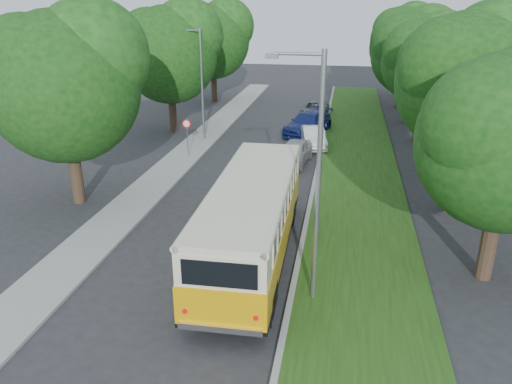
% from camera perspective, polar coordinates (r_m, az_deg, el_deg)
% --- Properties ---
extents(ground, '(120.00, 120.00, 0.00)m').
position_cam_1_polar(ground, '(19.67, -5.66, -6.99)').
color(ground, '#29292B').
rests_on(ground, ground).
extents(curb, '(0.20, 70.00, 0.15)m').
position_cam_1_polar(curb, '(23.55, 6.10, -1.88)').
color(curb, gray).
rests_on(curb, ground).
extents(grass_verge, '(4.50, 70.00, 0.13)m').
position_cam_1_polar(grass_verge, '(23.53, 11.81, -2.27)').
color(grass_verge, '#234412').
rests_on(grass_verge, ground).
extents(sidewalk, '(2.20, 70.00, 0.12)m').
position_cam_1_polar(sidewalk, '(25.45, -13.10, -0.56)').
color(sidewalk, gray).
rests_on(sidewalk, ground).
extents(treeline, '(24.27, 41.91, 9.46)m').
position_cam_1_polar(treeline, '(34.84, 7.45, 15.56)').
color(treeline, '#332319').
rests_on(treeline, ground).
extents(lamppost_near, '(1.71, 0.16, 8.00)m').
position_cam_1_polar(lamppost_near, '(14.98, 6.81, 1.99)').
color(lamppost_near, gray).
rests_on(lamppost_near, ground).
extents(lamppost_far, '(1.71, 0.16, 7.50)m').
position_cam_1_polar(lamppost_far, '(34.42, -6.37, 12.50)').
color(lamppost_far, gray).
rests_on(lamppost_far, ground).
extents(warning_sign, '(0.56, 0.10, 2.50)m').
position_cam_1_polar(warning_sign, '(31.06, -7.90, 6.95)').
color(warning_sign, gray).
rests_on(warning_sign, ground).
extents(vintage_bus, '(2.93, 10.70, 3.17)m').
position_cam_1_polar(vintage_bus, '(18.49, -0.48, -3.33)').
color(vintage_bus, '#F1AB07').
rests_on(vintage_bus, ground).
extents(car_silver, '(2.17, 4.29, 1.40)m').
position_cam_1_polar(car_silver, '(29.90, 4.38, 4.52)').
color(car_silver, '#A4A4A9').
rests_on(car_silver, ground).
extents(car_white, '(2.16, 4.22, 1.33)m').
position_cam_1_polar(car_white, '(33.58, 6.55, 6.25)').
color(car_white, silver).
rests_on(car_white, ground).
extents(car_blue, '(3.76, 5.74, 1.55)m').
position_cam_1_polar(car_blue, '(36.90, 5.97, 7.81)').
color(car_blue, navy).
rests_on(car_blue, ground).
extents(car_grey, '(2.38, 4.59, 1.24)m').
position_cam_1_polar(car_grey, '(42.57, 6.73, 9.37)').
color(car_grey, '#515458').
rests_on(car_grey, ground).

